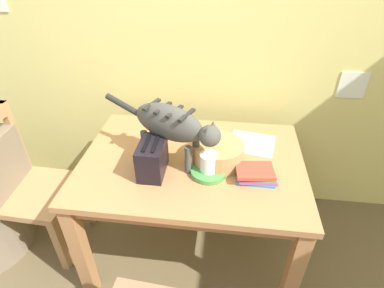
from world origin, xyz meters
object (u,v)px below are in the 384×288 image
(cat, at_px, (172,125))
(book_stack, at_px, (256,174))
(wicker_basket, at_px, (218,153))
(toaster, at_px, (152,158))
(coffee_mug, at_px, (210,162))
(dining_table, at_px, (192,173))
(wooden_chair_far, at_px, (31,189))
(saucer_bowl, at_px, (208,172))
(magazine, at_px, (252,143))

(cat, bearing_deg, book_stack, 101.67)
(book_stack, xyz_separation_m, wicker_basket, (-0.19, 0.11, 0.03))
(book_stack, height_order, toaster, toaster)
(coffee_mug, xyz_separation_m, toaster, (-0.28, -0.02, 0.01))
(coffee_mug, bearing_deg, toaster, -176.09)
(book_stack, distance_m, toaster, 0.51)
(dining_table, distance_m, book_stack, 0.37)
(wicker_basket, bearing_deg, coffee_mug, -109.28)
(dining_table, xyz_separation_m, wooden_chair_far, (-0.97, -0.05, -0.18))
(dining_table, relative_size, coffee_mug, 8.78)
(saucer_bowl, xyz_separation_m, toaster, (-0.28, -0.02, 0.07))
(saucer_bowl, bearing_deg, toaster, -176.04)
(magazine, distance_m, toaster, 0.59)
(wicker_basket, height_order, toaster, toaster)
(toaster, height_order, wooden_chair_far, wooden_chair_far)
(book_stack, relative_size, wicker_basket, 0.77)
(cat, relative_size, wooden_chair_far, 0.68)
(coffee_mug, relative_size, toaster, 0.67)
(wicker_basket, relative_size, wooden_chair_far, 0.29)
(dining_table, relative_size, wooden_chair_far, 1.27)
(dining_table, bearing_deg, cat, -168.09)
(dining_table, bearing_deg, wicker_basket, -2.03)
(dining_table, height_order, wicker_basket, wicker_basket)
(magazine, xyz_separation_m, book_stack, (0.01, -0.30, 0.03))
(magazine, relative_size, wicker_basket, 0.94)
(dining_table, xyz_separation_m, saucer_bowl, (0.10, -0.10, 0.11))
(wicker_basket, xyz_separation_m, wooden_chair_far, (-1.10, -0.05, -0.34))
(coffee_mug, xyz_separation_m, book_stack, (0.23, -0.01, -0.04))
(saucer_bowl, bearing_deg, cat, 156.20)
(coffee_mug, xyz_separation_m, magazine, (0.22, 0.29, -0.07))
(magazine, distance_m, wicker_basket, 0.27)
(dining_table, height_order, wooden_chair_far, wooden_chair_far)
(magazine, relative_size, book_stack, 1.23)
(saucer_bowl, distance_m, book_stack, 0.23)
(saucer_bowl, height_order, wicker_basket, wicker_basket)
(cat, relative_size, coffee_mug, 4.72)
(cat, height_order, book_stack, cat)
(coffee_mug, bearing_deg, magazine, 52.97)
(coffee_mug, relative_size, magazine, 0.54)
(dining_table, relative_size, wicker_basket, 4.43)
(toaster, bearing_deg, saucer_bowl, 3.96)
(wicker_basket, bearing_deg, dining_table, 177.97)
(book_stack, distance_m, wicker_basket, 0.22)
(magazine, relative_size, toaster, 1.25)
(cat, distance_m, magazine, 0.51)
(saucer_bowl, relative_size, magazine, 0.72)
(dining_table, relative_size, saucer_bowl, 6.56)
(toaster, bearing_deg, wooden_chair_far, 174.78)
(wooden_chair_far, bearing_deg, wicker_basket, 94.89)
(book_stack, bearing_deg, wooden_chair_far, 177.38)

